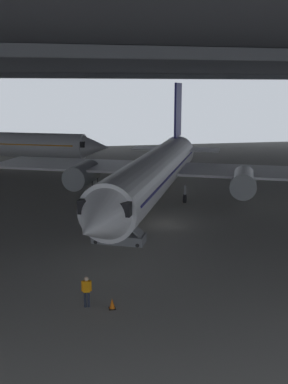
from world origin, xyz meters
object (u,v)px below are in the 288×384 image
boarding_stairs (118,233)px  traffic_cone_orange (112,304)px  airplane_main (156,172)px  crew_worker_near_nose (87,290)px  crew_worker_by_stairs (107,219)px  baggage_tug (125,180)px

boarding_stairs → traffic_cone_orange: 10.47m
airplane_main → crew_worker_near_nose: airplane_main is taller
airplane_main → boarding_stairs: bearing=-118.1°
boarding_stairs → crew_worker_near_nose: bearing=-107.5°
crew_worker_by_stairs → baggage_tug: bearing=76.1°
airplane_main → baggage_tug: bearing=95.8°
crew_worker_by_stairs → baggage_tug: (4.39, 17.68, -0.35)m
airplane_main → baggage_tug: (-1.17, 11.58, -3.07)m
airplane_main → crew_worker_by_stairs: 8.69m
baggage_tug → airplane_main: bearing=-84.2°
crew_worker_near_nose → baggage_tug: crew_worker_near_nose is taller
boarding_stairs → crew_worker_by_stairs: 3.56m
traffic_cone_orange → baggage_tug: 32.04m
traffic_cone_orange → baggage_tug: size_ratio=0.24×
traffic_cone_orange → crew_worker_near_nose: bearing=160.4°
boarding_stairs → baggage_tug: size_ratio=1.96×
traffic_cone_orange → crew_worker_by_stairs: bearing=84.3°
crew_worker_by_stairs → traffic_cone_orange: bearing=-95.7°
boarding_stairs → traffic_cone_orange: bearing=-100.0°
airplane_main → crew_worker_near_nose: 21.30m
traffic_cone_orange → boarding_stairs: bearing=80.0°
traffic_cone_orange → airplane_main: bearing=70.8°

